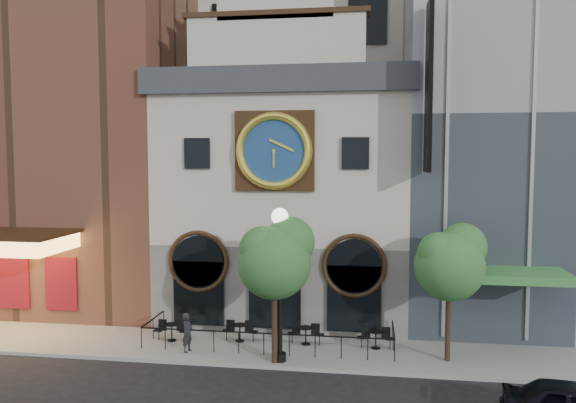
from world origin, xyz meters
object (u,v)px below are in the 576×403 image
at_px(pedestrian, 188,332).
at_px(bistro_3, 376,338).
at_px(bistro_0, 172,330).
at_px(lamppost, 280,267).
at_px(tree_left, 276,256).
at_px(tree_right, 451,261).
at_px(bistro_2, 306,334).
at_px(bistro_1, 240,331).

bearing_deg(pedestrian, bistro_3, -67.00).
bearing_deg(bistro_0, bistro_3, 1.87).
distance_m(lamppost, tree_left, 0.49).
height_order(bistro_0, tree_left, tree_left).
relative_size(lamppost, tree_right, 1.11).
bearing_deg(tree_left, bistro_3, 29.33).
distance_m(bistro_2, tree_right, 6.97).
height_order(bistro_3, pedestrian, pedestrian).
bearing_deg(bistro_2, bistro_1, -179.76).
height_order(bistro_2, tree_left, tree_left).
bearing_deg(pedestrian, tree_right, -75.31).
bearing_deg(lamppost, bistro_3, 27.63).
relative_size(bistro_0, pedestrian, 0.96).
distance_m(bistro_2, bistro_3, 3.01).
relative_size(bistro_2, pedestrian, 0.96).
bearing_deg(lamppost, bistro_0, 160.39).
distance_m(bistro_0, pedestrian, 1.74).
distance_m(bistro_2, tree_left, 4.52).
xyz_separation_m(bistro_0, tree_left, (5.01, -1.92, 3.78)).
height_order(bistro_0, lamppost, lamppost).
xyz_separation_m(bistro_2, tree_left, (-0.93, -2.29, 3.78)).
height_order(bistro_0, tree_right, tree_right).
bearing_deg(lamppost, tree_left, -131.09).
relative_size(bistro_0, tree_left, 0.27).
bearing_deg(bistro_3, tree_right, -19.25).
height_order(bistro_1, tree_right, tree_right).
bearing_deg(lamppost, tree_right, 8.19).
distance_m(bistro_0, lamppost, 6.38).
relative_size(bistro_3, tree_left, 0.27).
xyz_separation_m(bistro_1, tree_left, (2.00, -2.28, 3.78)).
xyz_separation_m(pedestrian, lamppost, (3.99, -0.51, 2.98)).
relative_size(bistro_0, tree_right, 0.29).
distance_m(pedestrian, tree_left, 5.20).
relative_size(bistro_0, lamppost, 0.26).
distance_m(bistro_3, pedestrian, 7.95).
bearing_deg(tree_right, pedestrian, -177.10).
relative_size(bistro_2, lamppost, 0.26).
bearing_deg(bistro_3, bistro_0, -178.13).
distance_m(bistro_1, bistro_3, 5.94).
relative_size(bistro_3, tree_right, 0.29).
distance_m(bistro_1, pedestrian, 2.48).
distance_m(lamppost, tree_right, 6.76).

